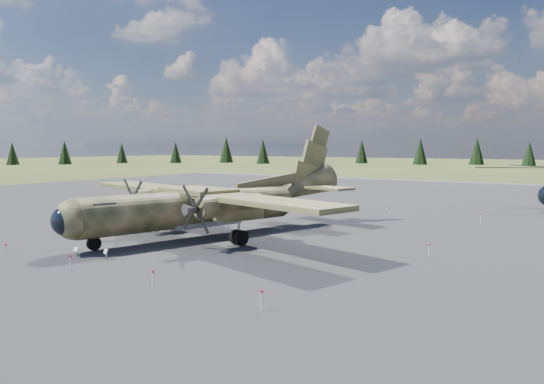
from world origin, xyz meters
The scene contains 7 objects.
ground centered at (0.00, 0.00, 0.00)m, with size 500.00×500.00×0.00m, color #57622B.
apron centered at (0.00, 10.00, 0.00)m, with size 120.00×120.00×0.04m, color #5A5A5F.
transport_plane centered at (0.97, -1.18, 2.53)m, with size 26.47×23.66×8.81m.
info_placard_left centered at (-0.71, -11.16, 0.44)m, with size 0.43×0.22×0.66m.
info_placard_right centered at (1.21, -10.59, 0.42)m, with size 0.43×0.29×0.63m.
barrier_fence centered at (-0.46, -0.08, 0.51)m, with size 33.12×29.62×0.85m.
treeline centered at (9.45, -4.91, 4.76)m, with size 342.35×340.04×10.98m.
Camera 1 is at (25.54, -30.27, 6.48)m, focal length 35.00 mm.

